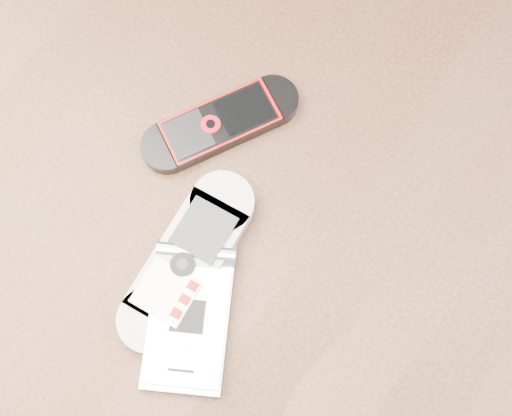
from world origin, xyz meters
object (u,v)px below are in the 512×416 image
(nokia_black_red, at_px, (221,124))
(motorola_razr, at_px, (188,322))
(table, at_px, (252,243))
(nokia_white, at_px, (188,260))

(nokia_black_red, distance_m, motorola_razr, 0.16)
(table, bearing_deg, motorola_razr, -80.84)
(table, bearing_deg, nokia_black_red, 145.55)
(nokia_black_red, xyz_separation_m, motorola_razr, (0.07, -0.14, 0.00))
(table, distance_m, motorola_razr, 0.15)
(nokia_black_red, height_order, motorola_razr, motorola_razr)
(table, height_order, nokia_white, nokia_white)
(table, distance_m, nokia_white, 0.13)
(table, relative_size, nokia_white, 7.99)
(nokia_black_red, bearing_deg, motorola_razr, -33.65)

